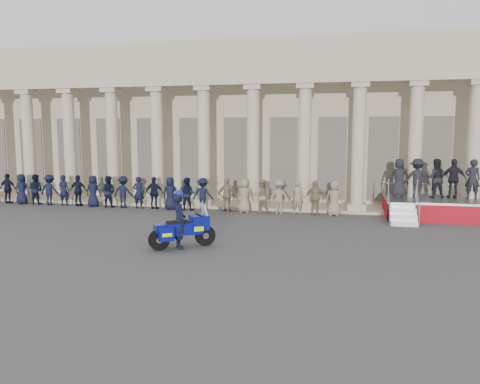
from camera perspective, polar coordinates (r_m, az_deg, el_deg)
The scene contains 6 objects.
ground at distance 16.96m, azimuth -8.00°, elevation -6.19°, with size 90.00×90.00×0.00m, color #3E3E41.
building at distance 30.74m, azimuth 1.64°, elevation 8.38°, with size 40.00×12.50×9.00m.
officer_rank at distance 24.77m, azimuth -12.05°, elevation -0.06°, with size 20.47×0.63×1.67m.
reviewing_stand at distance 23.40m, azimuth 22.19°, elevation 0.75°, with size 4.44×4.21×2.72m.
motorcycle at distance 16.11m, azimuth -6.96°, elevation -4.51°, with size 2.00×1.67×1.51m.
rider at distance 16.01m, azimuth -7.42°, elevation -3.37°, with size 0.78×0.84×2.01m.
Camera 1 is at (5.86, -15.42, 3.93)m, focal length 35.00 mm.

